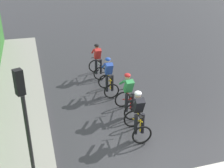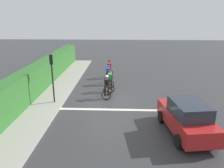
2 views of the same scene
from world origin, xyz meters
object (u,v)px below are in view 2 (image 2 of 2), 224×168
at_px(cyclist_lead, 109,70).
at_px(cyclist_fourth, 107,87).
at_px(cyclist_second, 108,75).
at_px(car_red, 186,118).
at_px(traffic_light_near_crossing, 52,72).
at_px(cyclist_mid, 110,81).

relative_size(cyclist_lead, cyclist_fourth, 1.00).
bearing_deg(cyclist_fourth, cyclist_second, 91.55).
xyz_separation_m(car_red, traffic_light_near_crossing, (-7.80, 3.69, 1.35)).
relative_size(cyclist_lead, traffic_light_near_crossing, 0.50).
height_order(cyclist_mid, car_red, car_red).
height_order(cyclist_lead, car_red, car_red).
height_order(cyclist_second, cyclist_mid, same).
bearing_deg(traffic_light_near_crossing, cyclist_second, 53.27).
xyz_separation_m(cyclist_mid, cyclist_fourth, (-0.16, -1.48, 0.00)).
xyz_separation_m(cyclist_lead, car_red, (4.39, -10.27, 0.08)).
relative_size(cyclist_second, traffic_light_near_crossing, 0.50).
bearing_deg(cyclist_fourth, cyclist_mid, 83.91).
xyz_separation_m(cyclist_fourth, car_red, (4.30, -4.93, 0.08)).
height_order(cyclist_second, car_red, car_red).
bearing_deg(cyclist_lead, traffic_light_near_crossing, -117.36).
bearing_deg(cyclist_mid, cyclist_second, 97.62).
xyz_separation_m(cyclist_second, cyclist_mid, (0.25, -1.86, 0.00)).
height_order(cyclist_lead, cyclist_mid, same).
height_order(car_red, traffic_light_near_crossing, traffic_light_near_crossing).
distance_m(cyclist_second, cyclist_mid, 1.87).
height_order(cyclist_mid, cyclist_fourth, same).
height_order(cyclist_mid, traffic_light_near_crossing, traffic_light_near_crossing).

